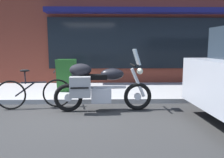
% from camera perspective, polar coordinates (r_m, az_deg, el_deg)
% --- Properties ---
extents(ground_plane, '(80.00, 80.00, 0.00)m').
position_cam_1_polar(ground_plane, '(4.79, -11.47, -9.64)').
color(ground_plane, '#2F2F2F').
extents(touring_motorcycle, '(2.21, 0.74, 1.40)m').
position_cam_1_polar(touring_motorcycle, '(5.06, -3.64, -1.50)').
color(touring_motorcycle, black).
rests_on(touring_motorcycle, ground_plane).
extents(parked_bicycle, '(1.70, 0.50, 0.93)m').
position_cam_1_polar(parked_bicycle, '(5.65, -18.90, -3.28)').
color(parked_bicycle, black).
rests_on(parked_bicycle, ground_plane).
extents(sandwich_board_sign, '(0.55, 0.42, 0.95)m').
position_cam_1_polar(sandwich_board_sign, '(6.78, -11.32, 0.85)').
color(sandwich_board_sign, '#1E511E').
rests_on(sandwich_board_sign, sidewalk_curb).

